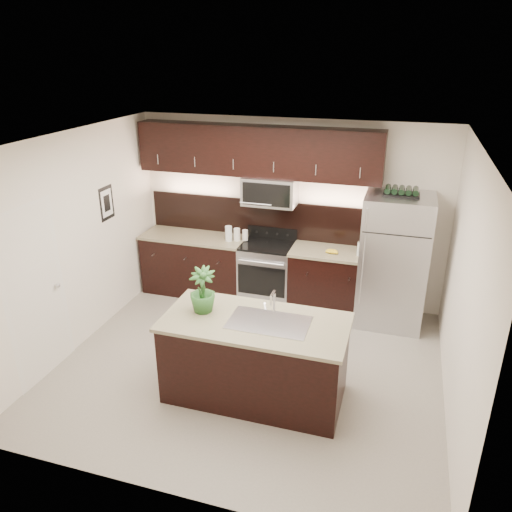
{
  "coord_description": "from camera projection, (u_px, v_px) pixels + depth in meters",
  "views": [
    {
      "loc": [
        1.57,
        -4.84,
        3.58
      ],
      "look_at": [
        -0.08,
        0.55,
        1.22
      ],
      "focal_mm": 35.0,
      "sensor_mm": 36.0,
      "label": 1
    }
  ],
  "objects": [
    {
      "name": "ground",
      "position": [
        249.0,
        366.0,
        6.07
      ],
      "size": [
        4.5,
        4.5,
        0.0
      ],
      "primitive_type": "plane",
      "color": "gray",
      "rests_on": "ground"
    },
    {
      "name": "room_walls",
      "position": [
        237.0,
        235.0,
        5.42
      ],
      "size": [
        4.52,
        4.02,
        2.71
      ],
      "color": "silver",
      "rests_on": "ground"
    },
    {
      "name": "counter_run",
      "position": [
        254.0,
        271.0,
        7.51
      ],
      "size": [
        3.51,
        0.65,
        0.94
      ],
      "color": "black",
      "rests_on": "ground"
    },
    {
      "name": "upper_fixtures",
      "position": [
        259.0,
        159.0,
        6.98
      ],
      "size": [
        3.49,
        0.4,
        1.66
      ],
      "color": "black",
      "rests_on": "counter_run"
    },
    {
      "name": "island",
      "position": [
        255.0,
        358.0,
        5.4
      ],
      "size": [
        1.96,
        0.96,
        0.94
      ],
      "color": "black",
      "rests_on": "ground"
    },
    {
      "name": "sink_faucet",
      "position": [
        269.0,
        321.0,
        5.18
      ],
      "size": [
        0.84,
        0.5,
        0.28
      ],
      "color": "silver",
      "rests_on": "island"
    },
    {
      "name": "refrigerator",
      "position": [
        394.0,
        261.0,
        6.74
      ],
      "size": [
        0.88,
        0.8,
        1.83
      ],
      "primitive_type": "cube",
      "color": "#B2B2B7",
      "rests_on": "ground"
    },
    {
      "name": "wine_rack",
      "position": [
        402.0,
        192.0,
        6.37
      ],
      "size": [
        0.45,
        0.28,
        0.11
      ],
      "color": "black",
      "rests_on": "refrigerator"
    },
    {
      "name": "plant",
      "position": [
        202.0,
        290.0,
        5.32
      ],
      "size": [
        0.32,
        0.32,
        0.5
      ],
      "primitive_type": "imported",
      "rotation": [
        0.0,
        0.0,
        0.13
      ],
      "color": "#275722",
      "rests_on": "island"
    },
    {
      "name": "canisters",
      "position": [
        235.0,
        234.0,
        7.35
      ],
      "size": [
        0.32,
        0.18,
        0.22
      ],
      "rotation": [
        0.0,
        0.0,
        0.38
      ],
      "color": "silver",
      "rests_on": "counter_run"
    },
    {
      "name": "french_press",
      "position": [
        361.0,
        248.0,
        6.82
      ],
      "size": [
        0.1,
        0.1,
        0.28
      ],
      "rotation": [
        0.0,
        0.0,
        -0.25
      ],
      "color": "silver",
      "rests_on": "counter_run"
    },
    {
      "name": "bananas",
      "position": [
        329.0,
        251.0,
        6.94
      ],
      "size": [
        0.19,
        0.15,
        0.06
      ],
      "primitive_type": "ellipsoid",
      "rotation": [
        0.0,
        0.0,
        -0.07
      ],
      "color": "gold",
      "rests_on": "counter_run"
    }
  ]
}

